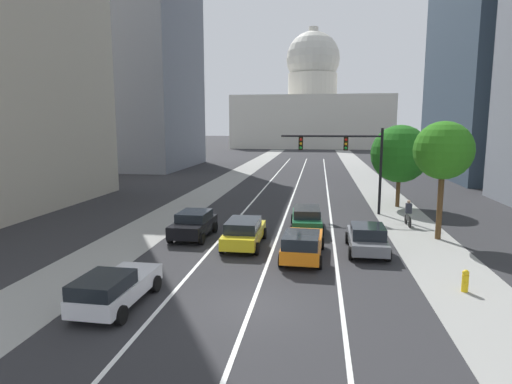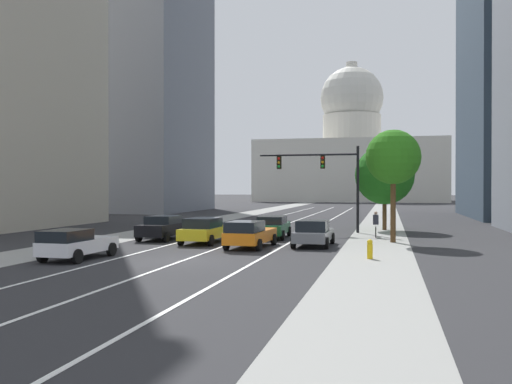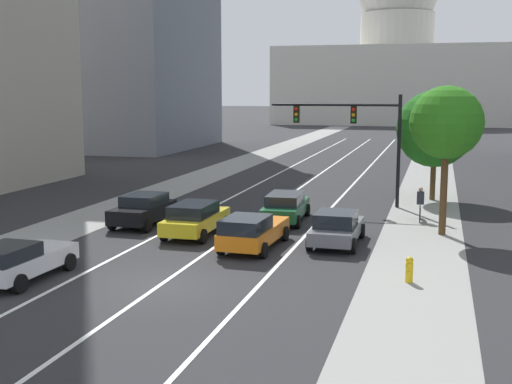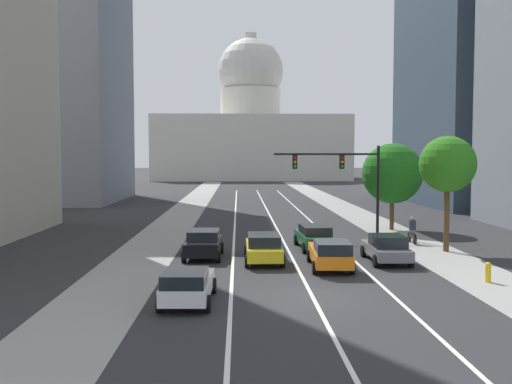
{
  "view_description": "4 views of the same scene",
  "coord_description": "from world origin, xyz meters",
  "px_view_note": "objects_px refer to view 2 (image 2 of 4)",
  "views": [
    {
      "loc": [
        2.29,
        -14.78,
        6.53
      ],
      "look_at": [
        -2.61,
        19.06,
        1.22
      ],
      "focal_mm": 30.42,
      "sensor_mm": 36.0,
      "label": 1
    },
    {
      "loc": [
        8.93,
        -23.55,
        3.26
      ],
      "look_at": [
        -1.22,
        19.25,
        2.94
      ],
      "focal_mm": 39.23,
      "sensor_mm": 36.0,
      "label": 2
    },
    {
      "loc": [
        8.93,
        -20.33,
        6.56
      ],
      "look_at": [
        -0.59,
        14.42,
        1.04
      ],
      "focal_mm": 47.03,
      "sensor_mm": 36.0,
      "label": 3
    },
    {
      "loc": [
        -2.93,
        -22.6,
        5.62
      ],
      "look_at": [
        -1.84,
        13.53,
        3.34
      ],
      "focal_mm": 40.86,
      "sensor_mm": 36.0,
      "label": 4
    }
  ],
  "objects_px": {
    "car_white": "(75,243)",
    "car_black": "(163,227)",
    "car_orange": "(249,234)",
    "car_gray": "(313,233)",
    "cyclist": "(376,225)",
    "capitol_building": "(352,158)",
    "car_green": "(273,226)",
    "traffic_signal_mast": "(326,172)",
    "fire_hydrant": "(370,249)",
    "street_tree_mid_right": "(393,158)",
    "car_yellow": "(204,230)",
    "street_tree_far_right": "(385,175)"
  },
  "relations": [
    {
      "from": "car_yellow",
      "to": "car_white",
      "type": "bearing_deg",
      "value": 159.24
    },
    {
      "from": "car_white",
      "to": "fire_hydrant",
      "type": "xyz_separation_m",
      "value": [
        12.98,
        3.39,
        -0.28
      ]
    },
    {
      "from": "street_tree_mid_right",
      "to": "fire_hydrant",
      "type": "bearing_deg",
      "value": -97.54
    },
    {
      "from": "car_white",
      "to": "street_tree_mid_right",
      "type": "relative_size",
      "value": 0.64
    },
    {
      "from": "car_yellow",
      "to": "traffic_signal_mast",
      "type": "relative_size",
      "value": 0.64
    },
    {
      "from": "car_black",
      "to": "car_gray",
      "type": "bearing_deg",
      "value": -98.01
    },
    {
      "from": "capitol_building",
      "to": "car_green",
      "type": "bearing_deg",
      "value": -89.12
    },
    {
      "from": "car_green",
      "to": "car_orange",
      "type": "bearing_deg",
      "value": 177.0
    },
    {
      "from": "fire_hydrant",
      "to": "cyclist",
      "type": "xyz_separation_m",
      "value": [
        0.02,
        11.34,
        0.39
      ]
    },
    {
      "from": "traffic_signal_mast",
      "to": "cyclist",
      "type": "height_order",
      "value": "traffic_signal_mast"
    },
    {
      "from": "street_tree_mid_right",
      "to": "car_yellow",
      "type": "bearing_deg",
      "value": -164.12
    },
    {
      "from": "fire_hydrant",
      "to": "cyclist",
      "type": "relative_size",
      "value": 0.53
    },
    {
      "from": "car_white",
      "to": "street_tree_far_right",
      "type": "distance_m",
      "value": 25.75
    },
    {
      "from": "car_gray",
      "to": "car_green",
      "type": "height_order",
      "value": "car_gray"
    },
    {
      "from": "car_yellow",
      "to": "car_orange",
      "type": "bearing_deg",
      "value": -120.94
    },
    {
      "from": "car_gray",
      "to": "traffic_signal_mast",
      "type": "height_order",
      "value": "traffic_signal_mast"
    },
    {
      "from": "street_tree_far_right",
      "to": "street_tree_mid_right",
      "type": "relative_size",
      "value": 0.97
    },
    {
      "from": "car_green",
      "to": "street_tree_mid_right",
      "type": "xyz_separation_m",
      "value": [
        7.59,
        -1.14,
        4.31
      ]
    },
    {
      "from": "car_orange",
      "to": "car_white",
      "type": "distance_m",
      "value": 9.27
    },
    {
      "from": "traffic_signal_mast",
      "to": "fire_hydrant",
      "type": "distance_m",
      "value": 15.94
    },
    {
      "from": "capitol_building",
      "to": "car_white",
      "type": "xyz_separation_m",
      "value": [
        -4.87,
        -118.22,
        -9.98
      ]
    },
    {
      "from": "street_tree_mid_right",
      "to": "car_gray",
      "type": "bearing_deg",
      "value": -143.12
    },
    {
      "from": "car_yellow",
      "to": "traffic_signal_mast",
      "type": "height_order",
      "value": "traffic_signal_mast"
    },
    {
      "from": "car_gray",
      "to": "car_white",
      "type": "xyz_separation_m",
      "value": [
        -9.72,
        -8.39,
        -0.0
      ]
    },
    {
      "from": "capitol_building",
      "to": "car_green",
      "type": "distance_m",
      "value": 105.91
    },
    {
      "from": "capitol_building",
      "to": "cyclist",
      "type": "distance_m",
      "value": 104.28
    },
    {
      "from": "car_orange",
      "to": "cyclist",
      "type": "bearing_deg",
      "value": -36.66
    },
    {
      "from": "street_tree_far_right",
      "to": "street_tree_mid_right",
      "type": "bearing_deg",
      "value": -86.78
    },
    {
      "from": "car_gray",
      "to": "traffic_signal_mast",
      "type": "bearing_deg",
      "value": 2.83
    },
    {
      "from": "car_gray",
      "to": "fire_hydrant",
      "type": "relative_size",
      "value": 4.88
    },
    {
      "from": "capitol_building",
      "to": "car_white",
      "type": "height_order",
      "value": "capitol_building"
    },
    {
      "from": "street_tree_far_right",
      "to": "street_tree_mid_right",
      "type": "xyz_separation_m",
      "value": [
        0.56,
        -9.99,
        0.83
      ]
    },
    {
      "from": "car_orange",
      "to": "car_gray",
      "type": "xyz_separation_m",
      "value": [
        3.25,
        1.75,
        -0.03
      ]
    },
    {
      "from": "car_black",
      "to": "street_tree_mid_right",
      "type": "height_order",
      "value": "street_tree_mid_right"
    },
    {
      "from": "capitol_building",
      "to": "street_tree_mid_right",
      "type": "bearing_deg",
      "value": -85.06
    },
    {
      "from": "car_gray",
      "to": "traffic_signal_mast",
      "type": "distance_m",
      "value": 10.66
    },
    {
      "from": "car_yellow",
      "to": "street_tree_far_right",
      "type": "distance_m",
      "value": 16.98
    },
    {
      "from": "traffic_signal_mast",
      "to": "fire_hydrant",
      "type": "relative_size",
      "value": 8.09
    },
    {
      "from": "car_white",
      "to": "car_black",
      "type": "relative_size",
      "value": 1.04
    },
    {
      "from": "car_yellow",
      "to": "street_tree_far_right",
      "type": "bearing_deg",
      "value": -38.16
    },
    {
      "from": "car_green",
      "to": "car_yellow",
      "type": "bearing_deg",
      "value": 139.6
    },
    {
      "from": "car_white",
      "to": "cyclist",
      "type": "xyz_separation_m",
      "value": [
        13.0,
        14.72,
        0.11
      ]
    },
    {
      "from": "car_black",
      "to": "car_orange",
      "type": "bearing_deg",
      "value": -116.07
    },
    {
      "from": "car_green",
      "to": "cyclist",
      "type": "bearing_deg",
      "value": -76.29
    },
    {
      "from": "car_gray",
      "to": "street_tree_far_right",
      "type": "xyz_separation_m",
      "value": [
        3.79,
        13.25,
        3.5
      ]
    },
    {
      "from": "car_orange",
      "to": "car_white",
      "type": "xyz_separation_m",
      "value": [
        -6.47,
        -6.64,
        -0.03
      ]
    },
    {
      "from": "car_green",
      "to": "street_tree_mid_right",
      "type": "relative_size",
      "value": 0.72
    },
    {
      "from": "fire_hydrant",
      "to": "street_tree_far_right",
      "type": "height_order",
      "value": "street_tree_far_right"
    },
    {
      "from": "car_green",
      "to": "street_tree_far_right",
      "type": "distance_m",
      "value": 11.82
    },
    {
      "from": "capitol_building",
      "to": "street_tree_far_right",
      "type": "relative_size",
      "value": 6.75
    }
  ]
}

